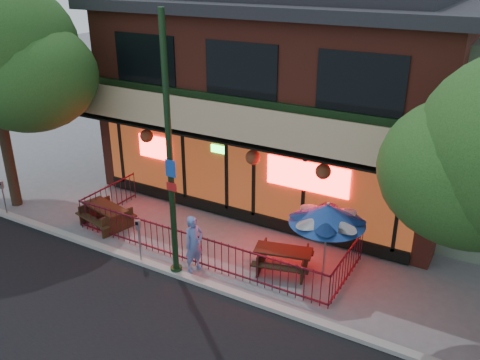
{
  "coord_description": "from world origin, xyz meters",
  "views": [
    {
      "loc": [
        7.42,
        -9.82,
        7.94
      ],
      "look_at": [
        0.65,
        2.0,
        2.05
      ],
      "focal_mm": 38.0,
      "sensor_mm": 36.0,
      "label": 1
    }
  ],
  "objects_px": {
    "patio_umbrella": "(328,214)",
    "parking_meter_far": "(3,193)",
    "street_light": "(170,168)",
    "parking_meter_near": "(139,234)",
    "pedestrian": "(194,244)",
    "picnic_table_right": "(283,257)",
    "picnic_table_left": "(106,213)"
  },
  "relations": [
    {
      "from": "street_light",
      "to": "pedestrian",
      "type": "relative_size",
      "value": 4.26
    },
    {
      "from": "picnic_table_right",
      "to": "parking_meter_near",
      "type": "distance_m",
      "value": 4.06
    },
    {
      "from": "parking_meter_near",
      "to": "parking_meter_far",
      "type": "xyz_separation_m",
      "value": [
        -5.82,
        0.0,
        -0.05
      ]
    },
    {
      "from": "patio_umbrella",
      "to": "parking_meter_far",
      "type": "distance_m",
      "value": 10.81
    },
    {
      "from": "pedestrian",
      "to": "parking_meter_far",
      "type": "height_order",
      "value": "pedestrian"
    },
    {
      "from": "street_light",
      "to": "parking_meter_far",
      "type": "xyz_separation_m",
      "value": [
        -7.0,
        -0.08,
        -2.27
      ]
    },
    {
      "from": "picnic_table_right",
      "to": "pedestrian",
      "type": "relative_size",
      "value": 1.1
    },
    {
      "from": "patio_umbrella",
      "to": "parking_meter_near",
      "type": "bearing_deg",
      "value": -158.43
    },
    {
      "from": "street_light",
      "to": "picnic_table_right",
      "type": "relative_size",
      "value": 3.87
    },
    {
      "from": "picnic_table_left",
      "to": "parking_meter_near",
      "type": "relative_size",
      "value": 1.37
    },
    {
      "from": "pedestrian",
      "to": "parking_meter_near",
      "type": "height_order",
      "value": "pedestrian"
    },
    {
      "from": "picnic_table_left",
      "to": "pedestrian",
      "type": "height_order",
      "value": "pedestrian"
    },
    {
      "from": "parking_meter_near",
      "to": "pedestrian",
      "type": "bearing_deg",
      "value": 17.76
    },
    {
      "from": "picnic_table_right",
      "to": "parking_meter_near",
      "type": "bearing_deg",
      "value": -155.54
    },
    {
      "from": "pedestrian",
      "to": "parking_meter_far",
      "type": "xyz_separation_m",
      "value": [
        -7.34,
        -0.49,
        0.06
      ]
    },
    {
      "from": "picnic_table_left",
      "to": "pedestrian",
      "type": "distance_m",
      "value": 4.02
    },
    {
      "from": "patio_umbrella",
      "to": "parking_meter_near",
      "type": "relative_size",
      "value": 1.66
    },
    {
      "from": "picnic_table_right",
      "to": "parking_meter_far",
      "type": "height_order",
      "value": "parking_meter_far"
    },
    {
      "from": "picnic_table_right",
      "to": "patio_umbrella",
      "type": "xyz_separation_m",
      "value": [
        1.11,
        0.22,
        1.51
      ]
    },
    {
      "from": "parking_meter_far",
      "to": "picnic_table_right",
      "type": "bearing_deg",
      "value": 9.98
    },
    {
      "from": "patio_umbrella",
      "to": "picnic_table_right",
      "type": "bearing_deg",
      "value": -168.84
    },
    {
      "from": "picnic_table_right",
      "to": "patio_umbrella",
      "type": "bearing_deg",
      "value": 11.16
    },
    {
      "from": "street_light",
      "to": "picnic_table_left",
      "type": "relative_size",
      "value": 3.73
    },
    {
      "from": "picnic_table_right",
      "to": "parking_meter_near",
      "type": "height_order",
      "value": "parking_meter_near"
    },
    {
      "from": "street_light",
      "to": "parking_meter_near",
      "type": "height_order",
      "value": "street_light"
    },
    {
      "from": "street_light",
      "to": "patio_umbrella",
      "type": "distance_m",
      "value": 4.2
    },
    {
      "from": "street_light",
      "to": "parking_meter_far",
      "type": "bearing_deg",
      "value": -179.37
    },
    {
      "from": "picnic_table_left",
      "to": "parking_meter_near",
      "type": "xyz_separation_m",
      "value": [
        2.42,
        -1.18,
        0.47
      ]
    },
    {
      "from": "pedestrian",
      "to": "parking_meter_far",
      "type": "relative_size",
      "value": 1.27
    },
    {
      "from": "street_light",
      "to": "parking_meter_near",
      "type": "bearing_deg",
      "value": -176.26
    },
    {
      "from": "pedestrian",
      "to": "picnic_table_right",
      "type": "bearing_deg",
      "value": -43.38
    },
    {
      "from": "parking_meter_near",
      "to": "parking_meter_far",
      "type": "height_order",
      "value": "parking_meter_near"
    }
  ]
}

